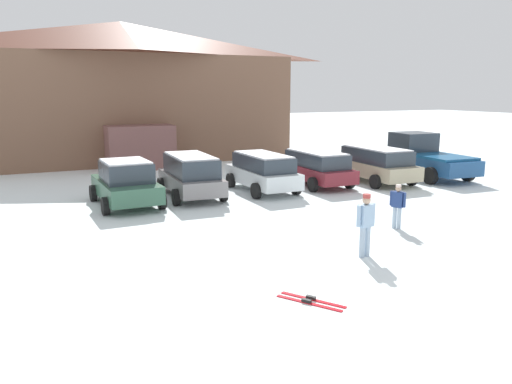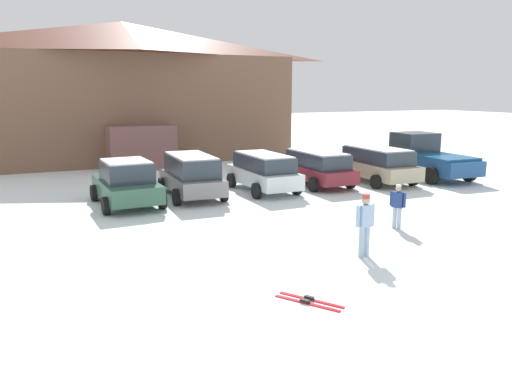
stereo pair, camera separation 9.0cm
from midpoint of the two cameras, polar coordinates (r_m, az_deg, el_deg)
ground at (r=10.31m, az=25.05°, el=-13.98°), size 160.00×160.00×0.00m
ski_lodge at (r=32.38m, az=-14.68°, el=11.07°), size 20.35×9.28×8.34m
parked_green_coupe at (r=19.32m, az=-14.46°, el=1.03°), size 2.31×4.10×1.73m
parked_grey_wagon at (r=20.34m, az=-7.28°, el=2.00°), size 2.25×4.35×1.73m
parked_white_suv at (r=21.37m, az=0.95°, el=2.42°), size 2.07×4.26×1.62m
parked_maroon_van at (r=22.92m, az=7.08°, el=2.89°), size 2.14×4.38×1.57m
parked_beige_suv at (r=24.16m, az=13.70°, el=3.19°), size 2.35×4.67×1.66m
pickup_truck at (r=26.41m, az=18.82°, el=3.80°), size 2.75×5.55×2.15m
skier_adult_in_blue_parka at (r=13.15m, az=12.54°, el=-3.34°), size 0.61×0.30×1.67m
skier_teen_in_navy_coat at (r=16.12m, az=16.03°, el=-1.33°), size 0.32×0.48×1.41m
pair_of_skis at (r=10.52m, az=6.27°, el=-12.27°), size 1.03×1.38×0.08m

